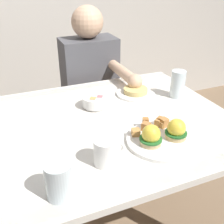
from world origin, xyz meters
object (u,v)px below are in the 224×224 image
Objects in this scene: coffee_mug at (106,151)px; side_plate at (136,92)px; dining_table at (97,144)px; fruit_bowl at (95,101)px; eggs_benedict_plate at (162,136)px; water_glass_near at (59,183)px; diner_person at (92,86)px; water_glass_extra at (178,86)px.

side_plate is at bearing 53.14° from coffee_mug.
fruit_bowl is at bearing 72.02° from dining_table.
eggs_benedict_plate is (0.18, -0.23, 0.13)m from dining_table.
water_glass_near reaches higher than side_plate.
dining_table is 0.20m from fruit_bowl.
water_glass_near reaches higher than coffee_mug.
eggs_benedict_plate reaches higher than dining_table.
dining_table is at bearing -107.98° from fruit_bowl.
coffee_mug is 0.91m from diner_person.
dining_table is 0.37m from side_plate.
dining_table is at bearing -106.94° from diner_person.
water_glass_extra reaches higher than side_plate.
water_glass_near is at bearing -119.73° from fruit_bowl.
water_glass_extra reaches higher than dining_table.
fruit_bowl is 0.43m from water_glass_extra.
fruit_bowl is 0.25m from side_plate.
water_glass_near is 0.58× the size of side_plate.
dining_table is 10.78× the size of coffee_mug.
water_glass_near reaches higher than dining_table.
side_plate reaches higher than dining_table.
dining_table is 0.63m from diner_person.
coffee_mug is 0.10× the size of diner_person.
dining_table is at bearing -168.44° from water_glass_extra.
fruit_bowl is 0.87× the size of water_glass_extra.
coffee_mug is (-0.24, -0.04, 0.02)m from eggs_benedict_plate.
fruit_bowl is 1.08× the size of coffee_mug.
fruit_bowl is (0.05, 0.15, 0.14)m from dining_table.
coffee_mug is at bearing -104.50° from fruit_bowl.
eggs_benedict_plate is at bearing 16.64° from water_glass_near.
diner_person is (0.42, 0.95, -0.14)m from water_glass_near.
water_glass_near is at bearing -133.65° from side_plate.
fruit_bowl reaches higher than side_plate.
eggs_benedict_plate is 0.44m from side_plate.
eggs_benedict_plate is 0.24× the size of diner_person.
water_glass_extra is at bearing 48.20° from eggs_benedict_plate.
diner_person is at bearing 104.85° from side_plate.
eggs_benedict_plate is at bearing -51.04° from dining_table.
coffee_mug is at bearing -171.09° from eggs_benedict_plate.
coffee_mug is at bearing -102.53° from dining_table.
eggs_benedict_plate is at bearing 8.91° from coffee_mug.
eggs_benedict_plate is at bearing -69.92° from fruit_bowl.
dining_table is 10.00× the size of fruit_bowl.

